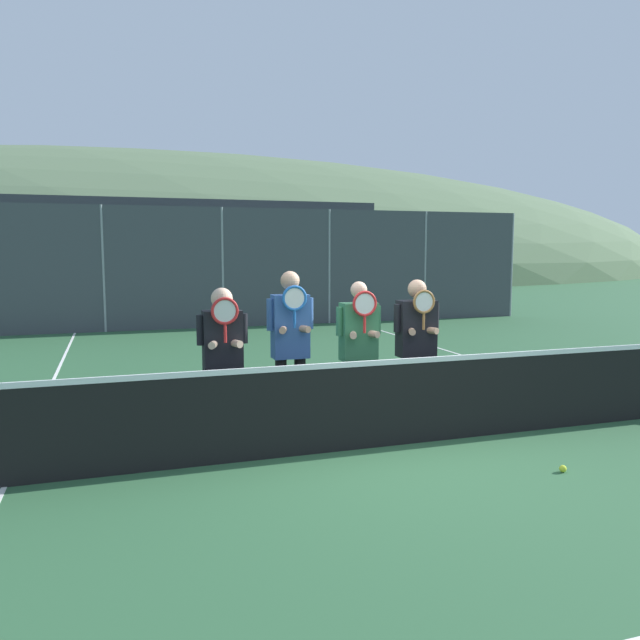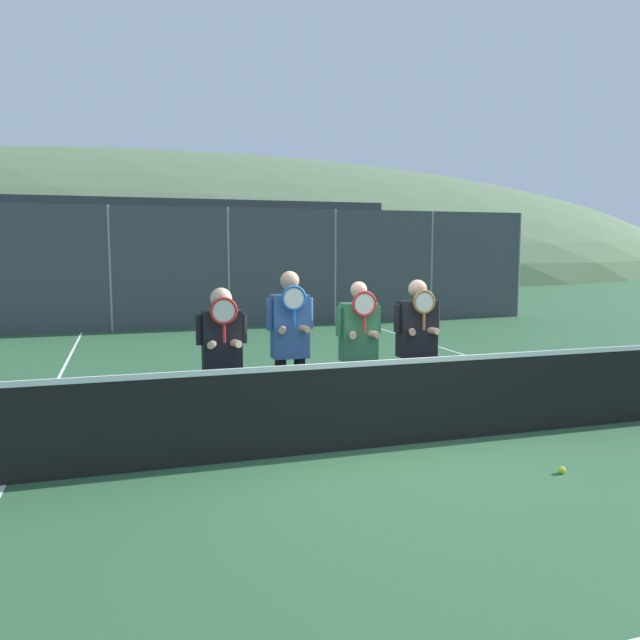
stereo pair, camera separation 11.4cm
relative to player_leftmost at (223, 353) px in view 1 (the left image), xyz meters
name	(u,v)px [view 1 (the left image)]	position (x,y,z in m)	size (l,w,h in m)	color
ground_plane	(391,446)	(1.71, -0.54, -1.02)	(120.00, 120.00, 0.00)	#2D5B38
hill_distant	(148,274)	(1.71, 49.15, -1.02)	(99.48, 55.27, 19.34)	#5B7551
clubhouse_building	(157,252)	(0.56, 19.08, 0.95)	(16.28, 5.50, 3.90)	#9EA3A8
fence_back	(223,268)	(1.71, 10.24, 0.59)	(18.24, 0.06, 3.22)	gray
tennis_net	(391,401)	(1.71, -0.54, -0.53)	(10.13, 0.09, 1.05)	gray
court_line_left_sideline	(41,406)	(-2.06, 2.46, -1.02)	(0.05, 16.00, 0.01)	white
court_line_right_sideline	(517,372)	(5.47, 2.46, -1.02)	(0.05, 16.00, 0.01)	white
player_leftmost	(223,353)	(0.00, 0.00, 0.00)	(0.54, 0.34, 1.71)	#232838
player_center_left	(290,341)	(0.78, 0.15, 0.07)	(0.54, 0.34, 1.87)	black
player_center_right	(359,345)	(1.57, 0.07, 0.00)	(0.54, 0.34, 1.74)	#56565B
player_rightmost	(416,339)	(2.32, 0.09, 0.03)	(0.58, 0.34, 1.75)	white
car_far_left	(43,290)	(-3.06, 13.21, -0.08)	(4.79, 2.04, 1.84)	#285638
car_left_of_center	(232,287)	(2.40, 12.80, -0.09)	(4.60, 1.91, 1.82)	silver
car_center	(387,285)	(7.72, 12.83, -0.12)	(4.50, 1.99, 1.76)	black
tennis_ball_on_court	(563,469)	(2.93, -1.78, -0.99)	(0.07, 0.07, 0.07)	#CCDB33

